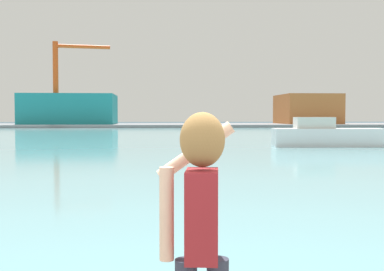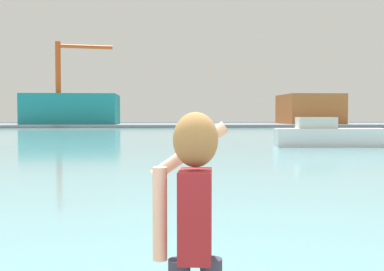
# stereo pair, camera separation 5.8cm
# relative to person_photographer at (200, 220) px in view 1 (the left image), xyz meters

# --- Properties ---
(ground_plane) EXTENTS (220.00, 220.00, 0.00)m
(ground_plane) POSITION_rel_person_photographer_xyz_m (-0.08, 49.67, -1.56)
(ground_plane) COLOR #334751
(harbor_water) EXTENTS (140.00, 100.00, 0.02)m
(harbor_water) POSITION_rel_person_photographer_xyz_m (-0.08, 51.67, -1.55)
(harbor_water) COLOR #6BA8B2
(harbor_water) RESTS_ON ground_plane
(far_shore_dock) EXTENTS (140.00, 20.00, 0.53)m
(far_shore_dock) POSITION_rel_person_photographer_xyz_m (-0.08, 91.67, -1.30)
(far_shore_dock) COLOR gray
(far_shore_dock) RESTS_ON ground_plane
(person_photographer) EXTENTS (0.53, 0.56, 1.74)m
(person_photographer) POSITION_rel_person_photographer_xyz_m (0.00, 0.00, 0.00)
(person_photographer) COLOR #2D3342
(person_photographer) RESTS_ON quay_promenade
(boat_moored) EXTENTS (7.80, 2.83, 2.07)m
(boat_moored) POSITION_rel_person_photographer_xyz_m (11.96, 29.96, -0.76)
(boat_moored) COLOR white
(boat_moored) RESTS_ON harbor_water
(warehouse_left) EXTENTS (17.62, 13.12, 5.80)m
(warehouse_left) POSITION_rel_person_photographer_xyz_m (-16.52, 92.47, 1.87)
(warehouse_left) COLOR teal
(warehouse_left) RESTS_ON far_shore_dock
(warehouse_right) EXTENTS (11.03, 12.69, 5.96)m
(warehouse_right) POSITION_rel_person_photographer_xyz_m (31.38, 92.66, 1.94)
(warehouse_right) COLOR #B26633
(warehouse_right) RESTS_ON far_shore_dock
(port_crane) EXTENTS (10.49, 2.39, 15.45)m
(port_crane) POSITION_rel_person_photographer_xyz_m (-17.12, 88.03, 8.36)
(port_crane) COLOR #D84C19
(port_crane) RESTS_ON far_shore_dock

